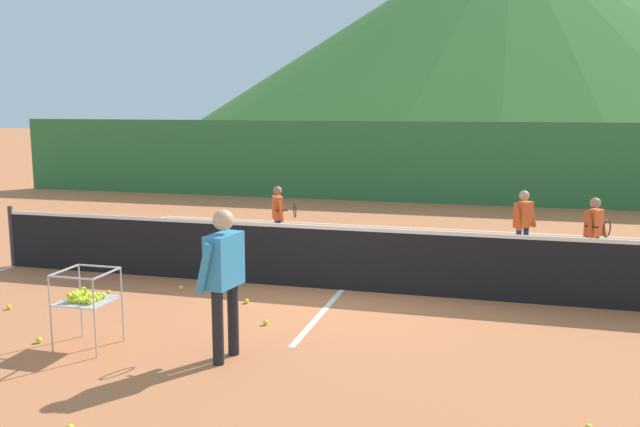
% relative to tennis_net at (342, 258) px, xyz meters
% --- Properties ---
extents(ground_plane, '(120.00, 120.00, 0.00)m').
position_rel_tennis_net_xyz_m(ground_plane, '(0.00, 0.00, -0.50)').
color(ground_plane, '#C67042').
extents(line_baseline_far, '(11.69, 0.08, 0.01)m').
position_rel_tennis_net_xyz_m(line_baseline_far, '(0.00, 5.50, -0.50)').
color(line_baseline_far, white).
rests_on(line_baseline_far, ground).
extents(line_sideline_west, '(0.08, 10.82, 0.01)m').
position_rel_tennis_net_xyz_m(line_sideline_west, '(-5.85, 0.00, -0.50)').
color(line_sideline_west, white).
rests_on(line_sideline_west, ground).
extents(line_service_center, '(0.08, 5.09, 0.01)m').
position_rel_tennis_net_xyz_m(line_service_center, '(0.00, 0.00, -0.50)').
color(line_service_center, white).
rests_on(line_service_center, ground).
extents(tennis_net, '(11.78, 0.08, 1.05)m').
position_rel_tennis_net_xyz_m(tennis_net, '(0.00, 0.00, 0.00)').
color(tennis_net, '#333338').
rests_on(tennis_net, ground).
extents(instructor, '(0.44, 0.80, 1.66)m').
position_rel_tennis_net_xyz_m(instructor, '(-0.59, -3.07, 0.50)').
color(instructor, black).
rests_on(instructor, ground).
extents(student_0, '(0.59, 0.51, 1.24)m').
position_rel_tennis_net_xyz_m(student_0, '(-1.82, 2.40, 0.25)').
color(student_0, navy).
rests_on(student_0, ground).
extents(student_1, '(0.42, 0.50, 1.28)m').
position_rel_tennis_net_xyz_m(student_1, '(2.65, 2.60, 0.27)').
color(student_1, navy).
rests_on(student_1, ground).
extents(student_2, '(0.41, 0.70, 1.27)m').
position_rel_tennis_net_xyz_m(student_2, '(3.76, 2.06, 0.26)').
color(student_2, black).
rests_on(student_2, ground).
extents(ball_cart, '(0.58, 0.58, 0.90)m').
position_rel_tennis_net_xyz_m(ball_cart, '(-2.27, -3.14, 0.09)').
color(ball_cart, '#B7B7BC').
rests_on(ball_cart, ground).
extents(tennis_ball_0, '(0.07, 0.07, 0.07)m').
position_rel_tennis_net_xyz_m(tennis_ball_0, '(-1.14, -1.04, -0.47)').
color(tennis_ball_0, yellow).
rests_on(tennis_ball_0, ground).
extents(tennis_ball_3, '(0.07, 0.07, 0.07)m').
position_rel_tennis_net_xyz_m(tennis_ball_3, '(-4.16, -2.16, -0.47)').
color(tennis_ball_3, yellow).
rests_on(tennis_ball_3, ground).
extents(tennis_ball_4, '(0.07, 0.07, 0.07)m').
position_rel_tennis_net_xyz_m(tennis_ball_4, '(-2.34, -0.64, -0.47)').
color(tennis_ball_4, yellow).
rests_on(tennis_ball_4, ground).
extents(tennis_ball_7, '(0.07, 0.07, 0.07)m').
position_rel_tennis_net_xyz_m(tennis_ball_7, '(-2.90, -3.18, -0.47)').
color(tennis_ball_7, yellow).
rests_on(tennis_ball_7, ground).
extents(tennis_ball_9, '(0.07, 0.07, 0.07)m').
position_rel_tennis_net_xyz_m(tennis_ball_9, '(-0.56, -1.86, -0.47)').
color(tennis_ball_9, yellow).
rests_on(tennis_ball_9, ground).
extents(tennis_ball_11, '(0.07, 0.07, 0.07)m').
position_rel_tennis_net_xyz_m(tennis_ball_11, '(-3.26, -1.15, -0.47)').
color(tennis_ball_11, yellow).
rests_on(tennis_ball_11, ground).
extents(windscreen_fence, '(25.72, 0.08, 2.31)m').
position_rel_tennis_net_xyz_m(windscreen_fence, '(0.00, 9.56, 0.66)').
color(windscreen_fence, '#33753D').
rests_on(windscreen_fence, ground).
extents(hill_1, '(59.32, 59.32, 18.61)m').
position_rel_tennis_net_xyz_m(hill_1, '(2.11, 54.78, 8.81)').
color(hill_1, '#38702D').
rests_on(hill_1, ground).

